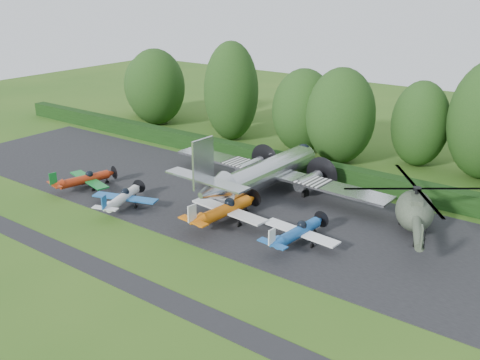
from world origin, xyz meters
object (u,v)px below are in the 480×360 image
Objects in this scene: light_plane_red at (85,179)px; light_plane_orange at (225,210)px; light_plane_white at (123,198)px; light_plane_blue at (298,232)px; helicopter at (415,208)px; transport_plane at (266,172)px.

light_plane_orange reaches higher than light_plane_red.
light_plane_blue is at bearing 29.10° from light_plane_white.
light_plane_white is at bearing -168.96° from light_plane_orange.
light_plane_blue is 0.50× the size of helicopter.
transport_plane reaches higher than helicopter.
light_plane_white is 26.40m from helicopter.
light_plane_orange is 16.31m from helicopter.
light_plane_blue is 10.58m from helicopter.
transport_plane is 14.99m from helicopter.
transport_plane is 3.61× the size of light_plane_red.
transport_plane reaches higher than light_plane_orange.
light_plane_white is (6.94, -1.11, -0.03)m from light_plane_red.
light_plane_orange is at bearing 35.10° from light_plane_white.
helicopter is at bearing 45.21° from light_plane_blue.
transport_plane is 3.02× the size of light_plane_orange.
light_plane_blue is (7.27, 0.28, -0.17)m from light_plane_orange.
light_plane_orange is 7.28m from light_plane_blue.
light_plane_orange is at bearing 176.77° from light_plane_blue.
light_plane_blue reaches higher than light_plane_red.
transport_plane is at bearing 91.62° from light_plane_orange.
transport_plane is 18.68m from light_plane_red.
light_plane_white is 10.29m from light_plane_orange.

